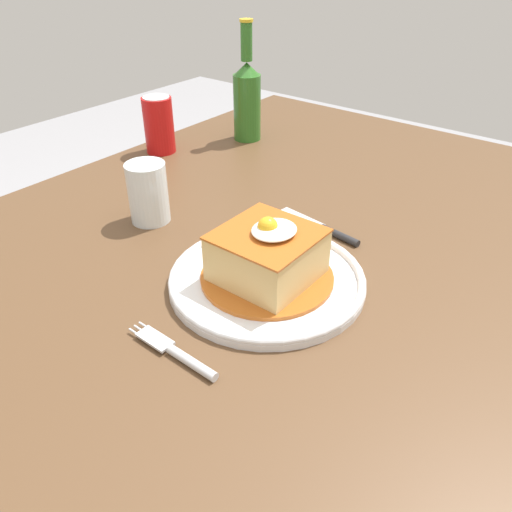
# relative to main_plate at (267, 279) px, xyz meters

# --- Properties ---
(dining_table) EXTENTS (1.50, 1.00, 0.75)m
(dining_table) POSITION_rel_main_plate_xyz_m (0.04, 0.07, -0.10)
(dining_table) COLOR brown
(dining_table) RESTS_ON ground_plane
(main_plate) EXTENTS (0.28, 0.28, 0.02)m
(main_plate) POSITION_rel_main_plate_xyz_m (0.00, 0.00, 0.00)
(main_plate) COLOR white
(main_plate) RESTS_ON dining_table
(sandwich_meal) EXTENTS (0.19, 0.19, 0.10)m
(sandwich_meal) POSITION_rel_main_plate_xyz_m (0.00, -0.00, 0.04)
(sandwich_meal) COLOR #B75B1E
(sandwich_meal) RESTS_ON main_plate
(fork) EXTENTS (0.02, 0.14, 0.01)m
(fork) POSITION_rel_main_plate_xyz_m (-0.18, -0.01, -0.00)
(fork) COLOR silver
(fork) RESTS_ON dining_table
(knife) EXTENTS (0.04, 0.17, 0.01)m
(knife) POSITION_rel_main_plate_xyz_m (0.18, 0.01, -0.00)
(knife) COLOR #262628
(knife) RESTS_ON dining_table
(soda_can) EXTENTS (0.07, 0.07, 0.12)m
(soda_can) POSITION_rel_main_plate_xyz_m (0.26, 0.50, 0.05)
(soda_can) COLOR red
(soda_can) RESTS_ON dining_table
(beer_bottle_green) EXTENTS (0.06, 0.06, 0.27)m
(beer_bottle_green) POSITION_rel_main_plate_xyz_m (0.44, 0.40, 0.09)
(beer_bottle_green) COLOR #2D6B23
(beer_bottle_green) RESTS_ON dining_table
(drinking_glass) EXTENTS (0.07, 0.07, 0.10)m
(drinking_glass) POSITION_rel_main_plate_xyz_m (0.03, 0.27, 0.04)
(drinking_glass) COLOR gold
(drinking_glass) RESTS_ON dining_table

